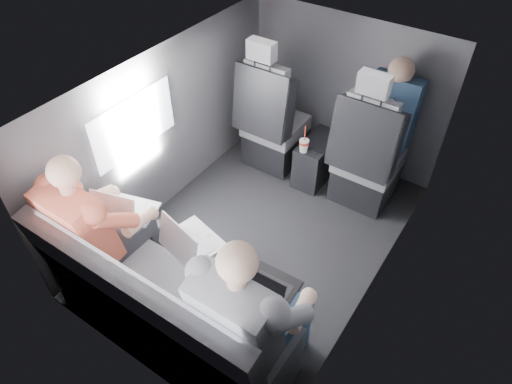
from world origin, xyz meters
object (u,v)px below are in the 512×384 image
Objects in this scene: front_seat_right at (366,162)px; passenger_front_right at (391,113)px; laptop_silver at (189,241)px; laptop_black at (268,285)px; center_console at (317,160)px; soda_cup at (304,145)px; laptop_white at (125,210)px; rear_bench at (166,311)px; passenger_rear_right at (252,314)px; passenger_rear_left at (101,226)px; front_seat_left at (272,127)px.

passenger_front_right is (0.04, 0.26, 0.35)m from front_seat_right.
laptop_black is at bearing -0.84° from laptop_silver.
laptop_black is at bearing -87.17° from front_seat_right.
center_console is 1.68m from laptop_silver.
soda_cup is (-0.49, -0.15, 0.06)m from front_seat_right.
laptop_white reaches higher than laptop_black.
front_seat_right is 4.18× the size of laptop_black.
rear_bench is 1.25× the size of passenger_rear_right.
center_console is at bearing 71.45° from laptop_white.
passenger_rear_left reaches higher than laptop_white.
center_console is 0.39× the size of passenger_rear_left.
passenger_rear_right reaches higher than laptop_silver.
front_seat_right is 3.43× the size of laptop_white.
passenger_rear_right reaches higher than front_seat_right.
rear_bench is 1.75m from soda_cup.
laptop_silver is 0.50× the size of passenger_front_right.
front_seat_right is 1.02× the size of passenger_rear_left.
center_console is 1.30× the size of laptop_white.
front_seat_left is 1.89m from laptop_black.
passenger_rear_right is at bearing 9.46° from rear_bench.
laptop_black is at bearing 30.04° from rear_bench.
laptop_silver is at bearing 179.16° from laptop_black.
laptop_black is (0.57, -1.44, 0.17)m from soda_cup.
soda_cup is at bearing 91.40° from rear_bench.
laptop_white is at bearing -109.34° from soda_cup.
passenger_rear_right reaches higher than passenger_rear_left.
laptop_white is at bearing -179.03° from laptop_black.
soda_cup is 0.82× the size of laptop_black.
passenger_rear_left reaches higher than center_console.
front_seat_right is at bearing 92.83° from laptop_black.
passenger_front_right is (0.49, 0.22, 0.55)m from center_console.
soda_cup is at bearing -142.22° from passenger_front_right.
front_seat_left is at bearing 103.31° from rear_bench.
passenger_rear_left reaches higher than rear_bench.
laptop_white is 1.14m from passenger_rear_right.
front_seat_right is at bearing 76.69° from rear_bench.
front_seat_right is at bearing 0.00° from front_seat_left.
laptop_black is 1.12m from passenger_rear_left.
laptop_black is at bearing -72.09° from center_console.
front_seat_left is 0.44m from soda_cup.
front_seat_left reaches higher than laptop_silver.
passenger_rear_right is (1.12, -0.19, 0.02)m from laptop_white.
passenger_rear_left reaches higher than laptop_silver.
laptop_silver is 0.31× the size of passenger_rear_left.
passenger_rear_left is at bearing 179.97° from passenger_rear_right.
laptop_black is (0.53, 0.31, 0.32)m from rear_bench.
center_console is at bearing 88.62° from laptop_silver.
laptop_black is (0.57, -0.01, -0.01)m from laptop_silver.
laptop_silver reaches higher than laptop_white.
rear_bench is (-0.00, -1.94, 0.11)m from center_console.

